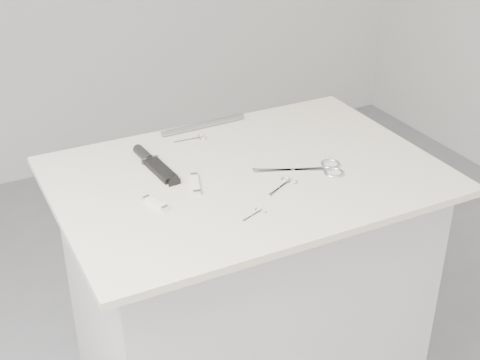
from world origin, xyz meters
name	(u,v)px	position (x,y,z in m)	size (l,w,h in m)	color
plinth	(246,311)	(0.00, 0.00, 0.45)	(0.90, 0.60, 0.90)	#B4B4B1
display_board	(247,176)	(0.00, 0.00, 0.91)	(1.00, 0.70, 0.02)	beige
large_shears	(318,169)	(0.17, -0.07, 0.92)	(0.23, 0.15, 0.01)	silver
embroidery_scissors_a	(285,184)	(0.05, -0.10, 0.92)	(0.10, 0.07, 0.00)	silver
embroidery_scissors_b	(195,139)	(-0.04, 0.25, 0.92)	(0.10, 0.04, 0.00)	silver
tiny_scissors	(256,214)	(-0.08, -0.19, 0.92)	(0.07, 0.04, 0.00)	silver
sheathed_knife	(153,163)	(-0.21, 0.15, 0.93)	(0.05, 0.22, 0.03)	black
pocket_knife_a	(196,184)	(-0.15, 0.00, 0.93)	(0.05, 0.10, 0.01)	white
pocket_knife_b	(155,204)	(-0.28, -0.05, 0.93)	(0.04, 0.08, 0.01)	white
metal_rail	(203,125)	(0.01, 0.31, 0.93)	(0.02, 0.02, 0.27)	gray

